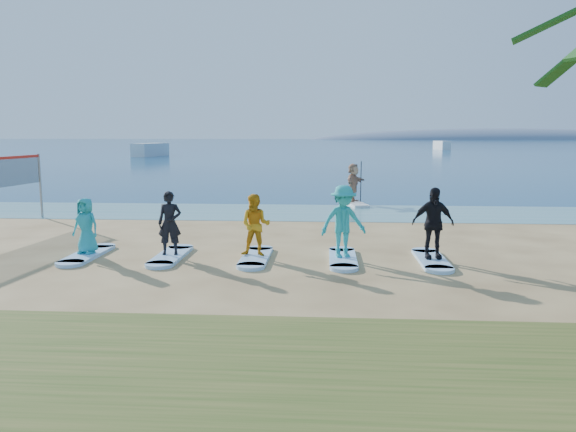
# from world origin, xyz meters

# --- Properties ---
(ground) EXTENTS (600.00, 600.00, 0.00)m
(ground) POSITION_xyz_m (0.00, 0.00, 0.00)
(ground) COLOR tan
(ground) RESTS_ON ground
(shallow_water) EXTENTS (600.00, 600.00, 0.00)m
(shallow_water) POSITION_xyz_m (0.00, 10.50, 0.01)
(shallow_water) COLOR teal
(shallow_water) RESTS_ON ground
(ocean) EXTENTS (600.00, 600.00, 0.00)m
(ocean) POSITION_xyz_m (0.00, 160.00, 0.01)
(ocean) COLOR navy
(ocean) RESTS_ON ground
(island_ridge) EXTENTS (220.00, 56.00, 18.00)m
(island_ridge) POSITION_xyz_m (95.00, 300.00, 0.00)
(island_ridge) COLOR slate
(island_ridge) RESTS_ON ground
(paddleboard) EXTENTS (1.38, 3.08, 0.12)m
(paddleboard) POSITION_xyz_m (3.43, 13.47, 0.06)
(paddleboard) COLOR silver
(paddleboard) RESTS_ON ground
(paddleboarder) EXTENTS (1.17, 1.72, 1.78)m
(paddleboarder) POSITION_xyz_m (3.43, 13.47, 1.01)
(paddleboarder) COLOR tan
(paddleboarder) RESTS_ON paddleboard
(boat_offshore_a) EXTENTS (3.60, 7.64, 1.85)m
(boat_offshore_a) POSITION_xyz_m (-23.16, 66.94, 0.00)
(boat_offshore_a) COLOR silver
(boat_offshore_a) RESTS_ON ground
(boat_offshore_b) EXTENTS (2.46, 6.27, 1.74)m
(boat_offshore_b) POSITION_xyz_m (25.44, 103.55, 0.00)
(boat_offshore_b) COLOR silver
(boat_offshore_b) RESTS_ON ground
(surfboard_0) EXTENTS (0.70, 2.20, 0.09)m
(surfboard_0) POSITION_xyz_m (-4.23, 1.64, 0.04)
(surfboard_0) COLOR #A4D4FF
(surfboard_0) RESTS_ON ground
(student_0) EXTENTS (0.81, 0.61, 1.50)m
(student_0) POSITION_xyz_m (-4.23, 1.64, 0.84)
(student_0) COLOR teal
(student_0) RESTS_ON surfboard_0
(surfboard_1) EXTENTS (0.70, 2.20, 0.09)m
(surfboard_1) POSITION_xyz_m (-1.95, 1.64, 0.04)
(surfboard_1) COLOR #A4D4FF
(surfboard_1) RESTS_ON ground
(student_1) EXTENTS (0.65, 0.46, 1.69)m
(student_1) POSITION_xyz_m (-1.95, 1.64, 0.93)
(student_1) COLOR black
(student_1) RESTS_ON surfboard_1
(surfboard_2) EXTENTS (0.70, 2.20, 0.09)m
(surfboard_2) POSITION_xyz_m (0.34, 1.64, 0.04)
(surfboard_2) COLOR #A4D4FF
(surfboard_2) RESTS_ON ground
(student_2) EXTENTS (0.83, 0.67, 1.63)m
(student_2) POSITION_xyz_m (0.34, 1.64, 0.90)
(student_2) COLOR orange
(student_2) RESTS_ON surfboard_2
(surfboard_3) EXTENTS (0.70, 2.20, 0.09)m
(surfboard_3) POSITION_xyz_m (2.62, 1.64, 0.04)
(surfboard_3) COLOR #A4D4FF
(surfboard_3) RESTS_ON ground
(student_3) EXTENTS (1.37, 1.05, 1.88)m
(student_3) POSITION_xyz_m (2.62, 1.64, 1.03)
(student_3) COLOR teal
(student_3) RESTS_ON surfboard_3
(surfboard_4) EXTENTS (0.70, 2.20, 0.09)m
(surfboard_4) POSITION_xyz_m (4.91, 1.64, 0.04)
(surfboard_4) COLOR #A4D4FF
(surfboard_4) RESTS_ON ground
(student_4) EXTENTS (1.12, 0.56, 1.84)m
(student_4) POSITION_xyz_m (4.91, 1.64, 1.01)
(student_4) COLOR black
(student_4) RESTS_ON surfboard_4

